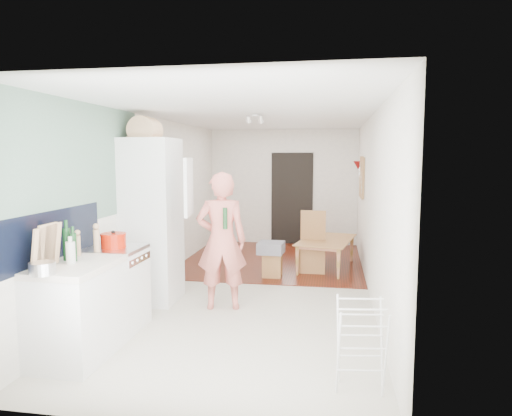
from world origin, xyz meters
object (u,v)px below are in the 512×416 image
(stool, at_px, (272,265))
(drying_rack, at_px, (361,346))
(dining_chair, at_px, (313,242))
(person, at_px, (221,229))
(dining_table, at_px, (328,256))

(stool, height_order, drying_rack, drying_rack)
(stool, bearing_deg, drying_rack, -70.84)
(dining_chair, bearing_deg, person, -117.73)
(dining_table, height_order, dining_chair, dining_chair)
(stool, bearing_deg, dining_chair, 36.63)
(dining_chair, distance_m, drying_rack, 3.89)
(dining_table, bearing_deg, stool, 140.45)
(person, bearing_deg, drying_rack, 119.14)
(dining_table, xyz_separation_m, drying_rack, (0.31, -4.10, 0.16))
(person, bearing_deg, stool, -118.05)
(dining_chair, relative_size, stool, 2.60)
(dining_chair, distance_m, stool, 0.82)
(drying_rack, bearing_deg, person, 124.21)
(person, xyz_separation_m, dining_chair, (1.05, 2.04, -0.52))
(person, xyz_separation_m, drying_rack, (1.61, -1.80, -0.65))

